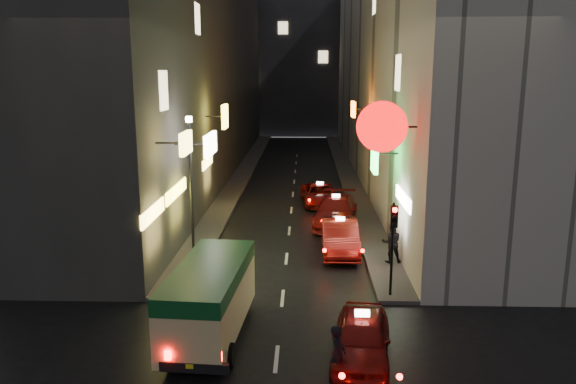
# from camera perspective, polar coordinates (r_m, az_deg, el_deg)

# --- Properties ---
(building_left) EXTENTS (7.69, 52.05, 18.00)m
(building_left) POSITION_cam_1_polar(r_m,az_deg,el_deg) (45.90, -9.56, 12.93)
(building_left) COLOR #383633
(building_left) RESTS_ON ground
(building_right) EXTENTS (8.27, 52.00, 18.00)m
(building_right) POSITION_cam_1_polar(r_m,az_deg,el_deg) (45.62, 11.10, 12.88)
(building_right) COLOR #A9A69B
(building_right) RESTS_ON ground
(building_far) EXTENTS (30.00, 10.00, 22.00)m
(building_far) POSITION_cam_1_polar(r_m,az_deg,el_deg) (77.10, 1.17, 14.21)
(building_far) COLOR #37373C
(building_far) RESTS_ON ground
(sidewalk_left) EXTENTS (1.50, 52.00, 0.15)m
(sidewalk_left) POSITION_cam_1_polar(r_m,az_deg,el_deg) (46.06, -4.59, 1.89)
(sidewalk_left) COLOR #454240
(sidewalk_left) RESTS_ON ground
(sidewalk_right) EXTENTS (1.50, 52.00, 0.15)m
(sidewalk_right) POSITION_cam_1_polar(r_m,az_deg,el_deg) (45.92, 6.02, 1.83)
(sidewalk_right) COLOR #454240
(sidewalk_right) RESTS_ON ground
(minibus) EXTENTS (2.34, 5.69, 2.39)m
(minibus) POSITION_cam_1_polar(r_m,az_deg,el_deg) (17.96, -7.94, -10.07)
(minibus) COLOR #DAC588
(minibus) RESTS_ON ground
(taxi_near) EXTENTS (2.74, 5.31, 1.79)m
(taxi_near) POSITION_cam_1_polar(r_m,az_deg,el_deg) (16.88, 7.48, -14.17)
(taxi_near) COLOR maroon
(taxi_near) RESTS_ON ground
(taxi_second) EXTENTS (2.32, 5.64, 1.96)m
(taxi_second) POSITION_cam_1_polar(r_m,az_deg,el_deg) (26.14, 5.29, -4.26)
(taxi_second) COLOR maroon
(taxi_second) RESTS_ON ground
(taxi_third) EXTENTS (3.08, 5.95, 1.98)m
(taxi_third) POSITION_cam_1_polar(r_m,az_deg,el_deg) (30.77, 4.88, -1.72)
(taxi_third) COLOR maroon
(taxi_third) RESTS_ON ground
(taxi_far) EXTENTS (2.38, 4.91, 1.68)m
(taxi_far) POSITION_cam_1_polar(r_m,az_deg,el_deg) (35.44, 3.25, -0.08)
(taxi_far) COLOR maroon
(taxi_far) RESTS_ON ground
(pedestrian_crossing) EXTENTS (0.55, 0.72, 1.93)m
(pedestrian_crossing) POSITION_cam_1_polar(r_m,az_deg,el_deg) (15.58, 5.08, -15.85)
(pedestrian_crossing) COLOR black
(pedestrian_crossing) RESTS_ON ground
(pedestrian_sidewalk) EXTENTS (0.76, 0.48, 2.02)m
(pedestrian_sidewalk) POSITION_cam_1_polar(r_m,az_deg,el_deg) (24.66, 10.49, -4.79)
(pedestrian_sidewalk) COLOR black
(pedestrian_sidewalk) RESTS_ON sidewalk_right
(traffic_light) EXTENTS (0.26, 0.43, 3.50)m
(traffic_light) POSITION_cam_1_polar(r_m,az_deg,el_deg) (20.55, 10.66, -3.80)
(traffic_light) COLOR black
(traffic_light) RESTS_ON sidewalk_right
(lamp_post) EXTENTS (0.28, 0.28, 6.22)m
(lamp_post) POSITION_cam_1_polar(r_m,az_deg,el_deg) (24.98, -9.84, 1.51)
(lamp_post) COLOR black
(lamp_post) RESTS_ON sidewalk_left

